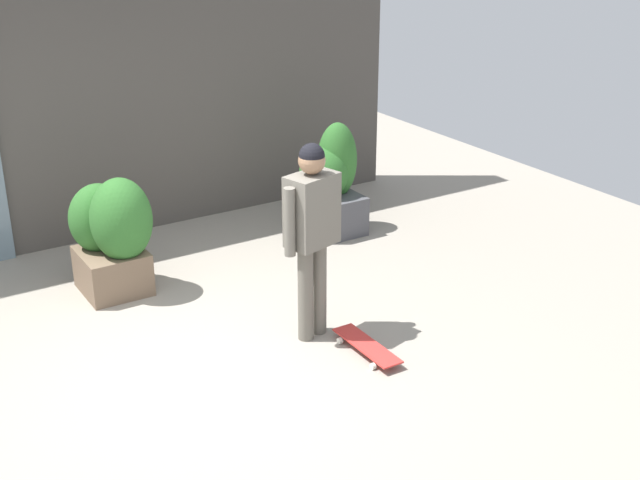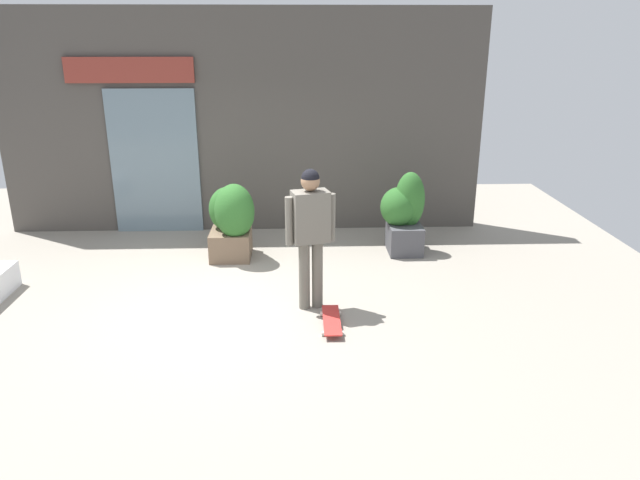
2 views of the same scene
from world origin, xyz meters
name	(u,v)px [view 2 (image 2 of 2)]	position (x,y,z in m)	size (l,w,h in m)	color
ground_plane	(227,307)	(0.00, 0.00, 0.00)	(12.00, 12.00, 0.00)	gray
building_facade	(240,123)	(-0.05, 3.14, 1.75)	(7.72, 0.31, 3.53)	#4C4742
skateboarder	(311,225)	(1.01, -0.03, 1.04)	(0.58, 0.36, 1.69)	#666056
skateboard	(332,320)	(1.24, -0.52, 0.06)	(0.25, 0.75, 0.08)	red
planter_box_left	(404,214)	(2.45, 1.89, 0.58)	(0.65, 0.66, 1.21)	#47474C
planter_box_right	(233,219)	(-0.08, 1.69, 0.59)	(0.69, 0.79, 1.13)	brown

